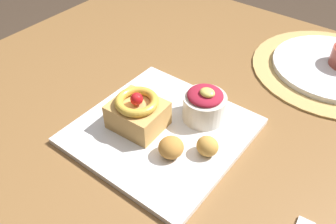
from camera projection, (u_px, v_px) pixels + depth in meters
dining_table at (226, 140)px, 0.80m from camera, size 1.26×0.93×0.73m
woven_placemat at (331, 70)px, 0.84m from camera, size 0.37×0.37×0.00m
front_plate at (162, 131)px, 0.68m from camera, size 0.30×0.30×0.01m
cake_slice at (138, 112)px, 0.66m from camera, size 0.10×0.09×0.08m
berry_ramekin at (204, 105)px, 0.68m from camera, size 0.08×0.08×0.07m
fritter_front at (207, 146)px, 0.61m from camera, size 0.04×0.04×0.04m
fritter_middle at (171, 147)px, 0.61m from camera, size 0.04×0.05×0.04m
back_plate at (333, 67)px, 0.83m from camera, size 0.28×0.28×0.01m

